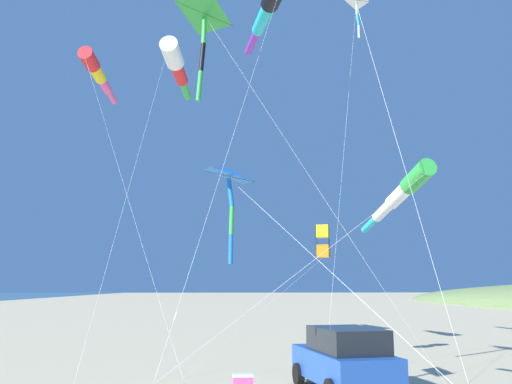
# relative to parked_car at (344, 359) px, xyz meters

# --- Properties ---
(parked_car) EXTENTS (2.49, 4.49, 1.85)m
(parked_car) POSITION_rel_parked_car_xyz_m (0.00, 0.00, 0.00)
(parked_car) COLOR #1E479E
(parked_car) RESTS_ON ground_plane
(cooler_box) EXTENTS (0.62, 0.42, 0.42)m
(cooler_box) POSITION_rel_parked_car_xyz_m (2.89, -0.93, -0.74)
(cooler_box) COLOR #EF4C93
(cooler_box) RESTS_ON ground_plane
(kite_windsock_rainbow_low_near) EXTENTS (6.07, 12.87, 15.28)m
(kite_windsock_rainbow_low_near) POSITION_rel_parked_car_xyz_m (10.17, -12.34, 13.66)
(kite_windsock_rainbow_low_near) COLOR red
(kite_windsock_rainbow_low_near) RESTS_ON ground_plane
(kite_box_black_fish_shape) EXTENTS (6.45, 6.22, 5.76)m
(kite_box_black_fish_shape) POSITION_rel_parked_car_xyz_m (-1.15, -7.63, 4.08)
(kite_box_black_fish_shape) COLOR yellow
(kite_box_black_fish_shape) RESTS_ON ground_plane
(kite_delta_orange_high_right) EXTENTS (8.06, 2.29, 12.18)m
(kite_delta_orange_high_right) POSITION_rel_parked_car_xyz_m (4.19, -0.20, 10.74)
(kite_delta_orange_high_right) COLOR green
(kite_delta_orange_high_right) RESTS_ON ground_plane
(kite_delta_yellow_midlevel) EXTENTS (4.68, 10.85, 6.33)m
(kite_delta_yellow_midlevel) POSITION_rel_parked_car_xyz_m (3.45, 1.62, 5.02)
(kite_delta_yellow_midlevel) COLOR blue
(kite_delta_yellow_midlevel) RESTS_ON ground_plane
(kite_windsock_small_distant) EXTENTS (4.59, 17.28, 15.77)m
(kite_windsock_small_distant) POSITION_rel_parked_car_xyz_m (1.44, -5.89, 14.41)
(kite_windsock_small_distant) COLOR black
(kite_windsock_small_distant) RESTS_ON ground_plane
(kite_windsock_blue_topmost) EXTENTS (2.50, 12.17, 13.83)m
(kite_windsock_blue_topmost) POSITION_rel_parked_car_xyz_m (5.58, -7.58, 12.21)
(kite_windsock_blue_topmost) COLOR white
(kite_windsock_blue_topmost) RESTS_ON ground_plane
(kite_windsock_purple_drifting) EXTENTS (8.30, 9.20, 5.91)m
(kite_windsock_purple_drifting) POSITION_rel_parked_car_xyz_m (-0.83, 2.89, 4.39)
(kite_windsock_purple_drifting) COLOR green
(kite_windsock_purple_drifting) RESTS_ON ground_plane
(kite_delta_teal_far_right) EXTENTS (4.48, 7.96, 18.32)m
(kite_delta_teal_far_right) POSITION_rel_parked_car_xyz_m (-3.70, -9.49, 17.02)
(kite_delta_teal_far_right) COLOR white
(kite_delta_teal_far_right) RESTS_ON ground_plane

